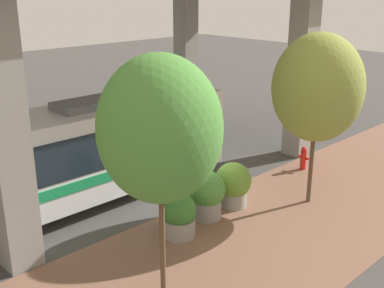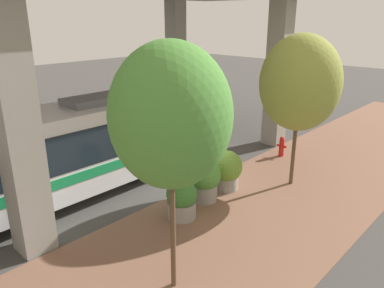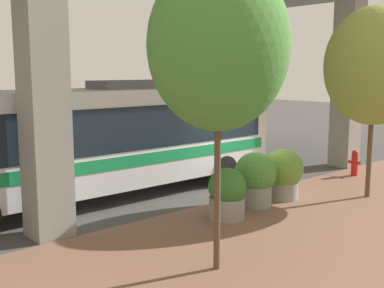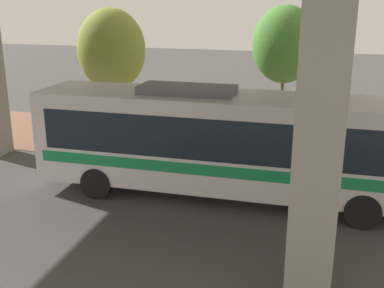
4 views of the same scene
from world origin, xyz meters
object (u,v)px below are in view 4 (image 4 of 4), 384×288
(fire_hydrant, at_px, (45,135))
(street_tree_near, at_px, (285,45))
(planter_back, at_px, (213,140))
(street_tree_far, at_px, (111,49))
(bus, at_px, (224,139))
(planter_front, at_px, (147,134))
(planter_middle, at_px, (177,136))

(fire_hydrant, relative_size, street_tree_near, 0.16)
(planter_back, bearing_deg, street_tree_far, -105.24)
(bus, xyz_separation_m, street_tree_near, (-5.96, 1.22, 2.34))
(planter_front, distance_m, street_tree_near, 6.60)
(bus, height_order, planter_front, bus)
(bus, bearing_deg, planter_back, -162.58)
(bus, relative_size, planter_back, 8.74)
(fire_hydrant, height_order, planter_middle, planter_middle)
(planter_middle, xyz_separation_m, street_tree_near, (-2.40, 3.84, 3.44))
(planter_front, relative_size, planter_middle, 0.97)
(street_tree_far, bearing_deg, planter_middle, 64.70)
(street_tree_near, bearing_deg, bus, -11.60)
(fire_hydrant, bearing_deg, planter_front, 93.15)
(planter_front, xyz_separation_m, planter_middle, (-0.00, 1.24, 0.03))
(planter_middle, bearing_deg, planter_back, 101.41)
(bus, relative_size, planter_middle, 7.52)
(bus, bearing_deg, fire_hydrant, -111.64)
(bus, bearing_deg, street_tree_far, -130.79)
(street_tree_far, bearing_deg, street_tree_near, 96.54)
(planter_back, relative_size, street_tree_near, 0.23)
(bus, height_order, fire_hydrant, bus)
(street_tree_near, distance_m, street_tree_far, 7.22)
(bus, xyz_separation_m, planter_middle, (-3.56, -2.61, -1.10))
(street_tree_far, bearing_deg, planter_front, 52.94)
(street_tree_far, bearing_deg, fire_hydrant, -52.62)
(bus, height_order, planter_middle, bus)
(fire_hydrant, relative_size, planter_front, 0.63)
(planter_front, height_order, planter_back, planter_front)
(bus, xyz_separation_m, planter_back, (-3.84, -1.21, -1.24))
(planter_back, bearing_deg, street_tree_near, 131.05)
(street_tree_near, relative_size, street_tree_far, 1.02)
(bus, relative_size, fire_hydrant, 12.25)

